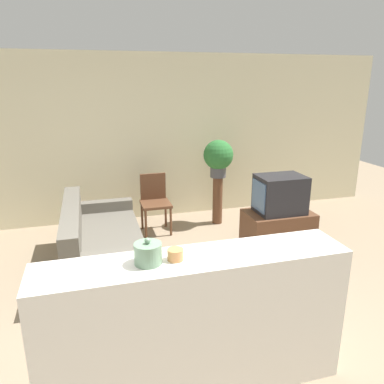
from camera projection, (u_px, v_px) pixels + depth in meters
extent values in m
plane|color=gray|center=(182.00, 348.00, 3.31)|extent=(14.00, 14.00, 0.00)
cube|color=beige|center=(129.00, 139.00, 6.08)|extent=(9.00, 0.06, 2.70)
cube|color=#605B51|center=(105.00, 251.00, 4.67)|extent=(0.92, 1.88, 0.46)
cube|color=#605B51|center=(72.00, 223.00, 4.45)|extent=(0.20, 1.88, 0.37)
cube|color=#605B51|center=(109.00, 279.00, 3.85)|extent=(0.92, 0.16, 0.61)
cube|color=#605B51|center=(101.00, 221.00, 5.44)|extent=(0.92, 0.16, 0.61)
cube|color=brown|center=(278.00, 230.00, 5.23)|extent=(0.92, 0.57, 0.53)
cube|color=#232328|center=(280.00, 194.00, 5.08)|extent=(0.63, 0.47, 0.52)
cube|color=#4C6B93|center=(259.00, 196.00, 5.00)|extent=(0.02, 0.38, 0.40)
cube|color=brown|center=(156.00, 204.00, 5.70)|extent=(0.44, 0.44, 0.04)
cube|color=brown|center=(153.00, 186.00, 5.83)|extent=(0.40, 0.04, 0.41)
cylinder|color=brown|center=(146.00, 224.00, 5.55)|extent=(0.04, 0.04, 0.44)
cylinder|color=brown|center=(171.00, 222.00, 5.65)|extent=(0.04, 0.04, 0.44)
cylinder|color=brown|center=(142.00, 216.00, 5.90)|extent=(0.04, 0.04, 0.44)
cylinder|color=brown|center=(166.00, 214.00, 6.00)|extent=(0.04, 0.04, 0.44)
cylinder|color=brown|center=(217.00, 200.00, 6.11)|extent=(0.16, 0.16, 0.78)
cylinder|color=#4C4C51|center=(218.00, 172.00, 5.97)|extent=(0.25, 0.25, 0.16)
sphere|color=#2D7033|center=(218.00, 155.00, 5.89)|extent=(0.47, 0.47, 0.47)
cube|color=white|center=(195.00, 324.00, 2.76)|extent=(2.24, 0.44, 1.09)
cylinder|color=gray|center=(148.00, 254.00, 2.50)|extent=(0.19, 0.19, 0.14)
sphere|color=gray|center=(148.00, 241.00, 2.47)|extent=(0.04, 0.04, 0.04)
cylinder|color=#C6844C|center=(175.00, 255.00, 2.56)|extent=(0.11, 0.11, 0.08)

